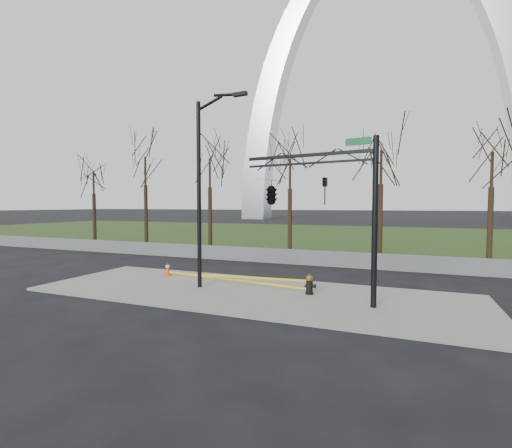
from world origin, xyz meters
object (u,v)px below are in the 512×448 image
at_px(traffic_cone, 168,269).
at_px(traffic_signal_mast, 289,192).
at_px(fire_hydrant, 310,285).
at_px(street_light, 203,180).

height_order(traffic_cone, traffic_signal_mast, traffic_signal_mast).
distance_m(fire_hydrant, street_light, 6.19).
bearing_deg(traffic_signal_mast, traffic_cone, 174.64).
xyz_separation_m(street_light, traffic_signal_mast, (3.78, 0.01, -0.55)).
relative_size(traffic_cone, traffic_signal_mast, 0.11).
height_order(fire_hydrant, traffic_cone, fire_hydrant).
distance_m(traffic_cone, street_light, 5.48).
bearing_deg(traffic_signal_mast, street_light, -172.03).
height_order(fire_hydrant, traffic_signal_mast, traffic_signal_mast).
xyz_separation_m(traffic_cone, street_light, (3.04, -1.61, 4.26)).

